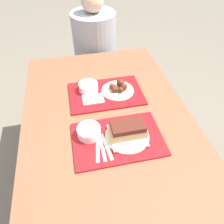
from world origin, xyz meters
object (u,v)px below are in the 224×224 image
at_px(tray_near, 118,139).
at_px(person_seated_across, 95,41).
at_px(brisket_sandwich_plate, 127,132).
at_px(bowl_coleslaw_far, 88,87).
at_px(wings_plate_far, 119,88).
at_px(bowl_coleslaw_near, 89,131).
at_px(tray_far, 106,94).

xyz_separation_m(tray_near, person_seated_across, (0.05, 1.13, -0.00)).
relative_size(brisket_sandwich_plate, bowl_coleslaw_far, 1.88).
distance_m(brisket_sandwich_plate, person_seated_across, 1.13).
bearing_deg(wings_plate_far, bowl_coleslaw_near, -125.19).
distance_m(tray_far, person_seated_across, 0.76).
distance_m(tray_near, brisket_sandwich_plate, 0.07).
xyz_separation_m(bowl_coleslaw_far, wings_plate_far, (0.19, -0.04, -0.01)).
height_order(bowl_coleslaw_near, person_seated_across, person_seated_across).
height_order(tray_far, bowl_coleslaw_far, bowl_coleslaw_far).
distance_m(bowl_coleslaw_near, wings_plate_far, 0.40).
relative_size(tray_far, bowl_coleslaw_near, 3.79).
height_order(tray_far, wings_plate_far, wings_plate_far).
height_order(tray_near, bowl_coleslaw_far, bowl_coleslaw_far).
relative_size(bowl_coleslaw_far, person_seated_across, 0.17).
distance_m(bowl_coleslaw_near, person_seated_across, 1.09).
relative_size(tray_far, brisket_sandwich_plate, 2.02).
distance_m(tray_far, bowl_coleslaw_near, 0.36).
height_order(bowl_coleslaw_near, bowl_coleslaw_far, same).
distance_m(brisket_sandwich_plate, wings_plate_far, 0.39).
bearing_deg(tray_far, person_seated_across, 86.78).
bearing_deg(person_seated_across, wings_plate_far, -86.88).
height_order(brisket_sandwich_plate, person_seated_across, person_seated_across).
bearing_deg(person_seated_across, bowl_coleslaw_near, -100.11).
xyz_separation_m(tray_near, tray_far, (0.01, 0.37, 0.00)).
xyz_separation_m(brisket_sandwich_plate, wings_plate_far, (0.04, 0.38, -0.02)).
relative_size(brisket_sandwich_plate, wings_plate_far, 1.10).
distance_m(tray_far, brisket_sandwich_plate, 0.38).
height_order(tray_near, wings_plate_far, wings_plate_far).
distance_m(bowl_coleslaw_far, person_seated_across, 0.72).
bearing_deg(brisket_sandwich_plate, tray_far, 95.89).
relative_size(tray_near, bowl_coleslaw_far, 3.79).
distance_m(brisket_sandwich_plate, bowl_coleslaw_far, 0.45).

